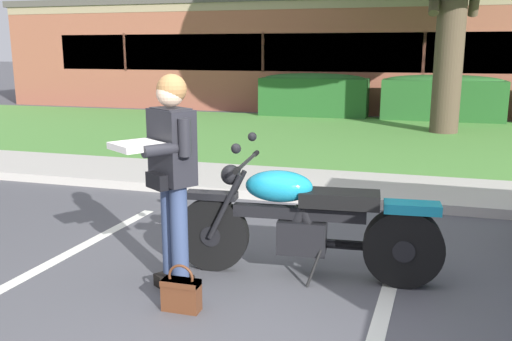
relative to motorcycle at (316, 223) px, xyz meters
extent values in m
plane|color=#4C4C51|center=(-0.55, -1.02, -0.48)|extent=(140.00, 140.00, 0.00)
cube|color=#B7B2A8|center=(-0.55, 2.30, -0.42)|extent=(60.00, 0.20, 0.12)
cube|color=#B7B2A8|center=(-0.55, 3.15, -0.44)|extent=(60.00, 1.50, 0.08)
cube|color=#518E3D|center=(-0.55, 7.47, -0.45)|extent=(60.00, 7.15, 0.06)
cube|color=silver|center=(-2.36, -0.82, -0.48)|extent=(0.35, 4.40, 0.01)
cube|color=silver|center=(0.58, -0.82, -0.48)|extent=(0.35, 4.40, 0.01)
cylinder|color=black|center=(-0.89, -0.08, -0.16)|extent=(0.65, 0.15, 0.64)
cylinder|color=black|center=(-0.89, -0.08, -0.16)|extent=(0.19, 0.13, 0.18)
cylinder|color=black|center=(0.71, 0.05, -0.16)|extent=(0.65, 0.23, 0.64)
cylinder|color=black|center=(0.71, 0.05, -0.16)|extent=(0.19, 0.21, 0.18)
cube|color=black|center=(-0.89, -0.08, 0.19)|extent=(0.45, 0.18, 0.06)
cube|color=teal|center=(0.76, 0.06, 0.18)|extent=(0.45, 0.24, 0.08)
cylinder|color=black|center=(-0.74, -0.15, 0.12)|extent=(0.31, 0.07, 0.58)
cylinder|color=black|center=(-0.76, 0.01, 0.12)|extent=(0.31, 0.07, 0.58)
sphere|color=black|center=(-0.71, -0.06, 0.38)|extent=(0.17, 0.17, 0.17)
cylinder|color=black|center=(-0.58, -0.05, 0.50)|extent=(0.09, 0.72, 0.03)
cylinder|color=black|center=(-0.55, -0.41, 0.50)|extent=(0.05, 0.10, 0.04)
cylinder|color=black|center=(-0.60, 0.31, 0.50)|extent=(0.05, 0.10, 0.04)
sphere|color=black|center=(-0.57, -0.35, 0.66)|extent=(0.08, 0.08, 0.08)
sphere|color=black|center=(-0.62, 0.25, 0.66)|extent=(0.08, 0.08, 0.08)
cube|color=black|center=(-0.14, -0.02, 0.08)|extent=(1.10, 0.19, 0.10)
ellipsoid|color=teal|center=(-0.31, -0.03, 0.30)|extent=(0.58, 0.36, 0.26)
cube|color=black|center=(0.19, 0.01, 0.22)|extent=(0.66, 0.33, 0.12)
cube|color=black|center=(-0.11, -0.01, -0.12)|extent=(0.42, 0.27, 0.28)
cylinder|color=black|center=(-0.14, -0.02, 0.04)|extent=(0.18, 0.13, 0.21)
cylinder|color=black|center=(-0.07, -0.01, 0.04)|extent=(0.18, 0.13, 0.21)
cylinder|color=black|center=(0.25, 0.16, -0.22)|extent=(0.60, 0.13, 0.08)
cylinder|color=black|center=(0.45, 0.17, -0.22)|extent=(0.60, 0.13, 0.08)
cylinder|color=black|center=(0.02, -0.16, -0.33)|extent=(0.12, 0.12, 0.30)
cube|color=black|center=(-1.00, -0.54, -0.43)|extent=(0.22, 0.26, 0.10)
cube|color=black|center=(-1.12, -0.46, -0.43)|extent=(0.22, 0.26, 0.10)
cylinder|color=navy|center=(-0.99, -0.52, -0.05)|extent=(0.14, 0.14, 0.86)
cylinder|color=navy|center=(-1.11, -0.44, -0.05)|extent=(0.14, 0.14, 0.86)
cube|color=#232328|center=(-1.05, -0.48, 0.67)|extent=(0.44, 0.39, 0.58)
cube|color=#232328|center=(-1.05, -0.48, 0.94)|extent=(0.36, 0.33, 0.06)
sphere|color=beige|center=(-1.05, -0.48, 1.08)|extent=(0.21, 0.21, 0.21)
sphere|color=olive|center=(-1.04, -0.47, 1.11)|extent=(0.23, 0.23, 0.23)
cube|color=black|center=(-1.12, -0.59, 0.42)|extent=(0.24, 0.21, 0.12)
cylinder|color=#232328|center=(-1.00, -0.70, 0.69)|extent=(0.26, 0.33, 0.09)
cylinder|color=#232328|center=(-1.27, -0.52, 0.69)|extent=(0.26, 0.33, 0.09)
cylinder|color=#232328|center=(-0.88, -0.62, 0.77)|extent=(0.10, 0.10, 0.28)
cylinder|color=#232328|center=(-1.24, -0.38, 0.77)|extent=(0.10, 0.10, 0.28)
cube|color=white|center=(-1.22, -0.73, 0.71)|extent=(0.44, 0.44, 0.05)
cube|color=#562D19|center=(-0.83, -0.87, -0.36)|extent=(0.28, 0.12, 0.24)
cube|color=#562D19|center=(-0.83, -0.87, -0.26)|extent=(0.28, 0.13, 0.04)
torus|color=#562D19|center=(-0.83, -0.87, -0.22)|extent=(0.20, 0.02, 0.20)
cylinder|color=#4C3D2D|center=(1.35, 8.66, 1.16)|extent=(0.62, 0.62, 3.28)
cube|color=#235623|center=(-2.05, 10.98, 0.07)|extent=(2.99, 0.90, 1.10)
ellipsoid|color=#235623|center=(-2.05, 10.98, 0.62)|extent=(2.84, 0.84, 0.28)
cube|color=#235623|center=(1.36, 10.98, 0.07)|extent=(3.10, 0.90, 1.10)
ellipsoid|color=#235623|center=(1.36, 10.98, 0.62)|extent=(2.95, 0.84, 0.28)
cube|color=#93513D|center=(0.84, 17.09, 1.15)|extent=(27.12, 10.51, 3.26)
cube|color=#998466|center=(0.84, 11.87, 2.66)|extent=(27.12, 0.10, 0.24)
cube|color=#4C4742|center=(0.84, 17.09, 2.88)|extent=(27.39, 10.62, 0.20)
cube|color=#1E282D|center=(0.84, 11.86, 1.31)|extent=(23.05, 0.06, 1.10)
cube|color=#93513D|center=(-8.38, 11.85, 1.31)|extent=(0.08, 0.04, 1.20)
cube|color=#93513D|center=(-3.77, 11.85, 1.31)|extent=(0.08, 0.04, 1.20)
cube|color=#93513D|center=(0.84, 11.85, 1.31)|extent=(0.08, 0.04, 1.20)
camera|label=1|loc=(0.75, -4.31, 1.40)|focal=38.62mm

